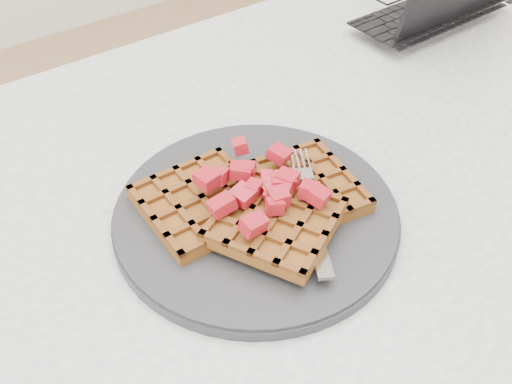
% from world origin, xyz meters
% --- Properties ---
extents(table, '(1.20, 0.80, 0.75)m').
position_xyz_m(table, '(0.00, 0.00, 0.64)').
color(table, silver).
rests_on(table, ground).
extents(plate, '(0.31, 0.31, 0.02)m').
position_xyz_m(plate, '(-0.16, -0.03, 0.76)').
color(plate, '#252528').
rests_on(plate, table).
extents(waffles, '(0.22, 0.21, 0.03)m').
position_xyz_m(waffles, '(-0.16, -0.03, 0.78)').
color(waffles, brown).
rests_on(waffles, plate).
extents(strawberry_pile, '(0.15, 0.15, 0.02)m').
position_xyz_m(strawberry_pile, '(-0.16, -0.03, 0.80)').
color(strawberry_pile, '#8F000F').
rests_on(strawberry_pile, waffles).
extents(fork, '(0.11, 0.17, 0.02)m').
position_xyz_m(fork, '(-0.12, -0.07, 0.77)').
color(fork, silver).
rests_on(fork, plate).
extents(laptop, '(0.29, 0.21, 0.19)m').
position_xyz_m(laptop, '(0.35, 0.19, 0.78)').
color(laptop, black).
rests_on(laptop, table).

